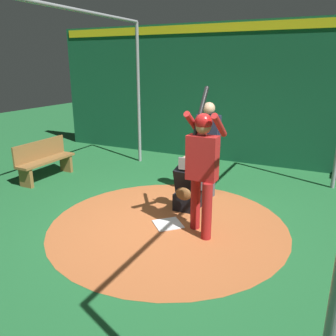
{
  "coord_description": "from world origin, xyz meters",
  "views": [
    {
      "loc": [
        4.48,
        2.2,
        2.48
      ],
      "look_at": [
        0.0,
        0.0,
        0.95
      ],
      "focal_mm": 36.78,
      "sensor_mm": 36.0,
      "label": 1
    }
  ],
  "objects_px": {
    "batter": "(202,162)",
    "catcher": "(187,189)",
    "home_plate": "(168,224)",
    "bench": "(45,160)",
    "umpire": "(208,144)"
  },
  "relations": [
    {
      "from": "home_plate",
      "to": "catcher",
      "type": "distance_m",
      "value": 0.78
    },
    {
      "from": "catcher",
      "to": "home_plate",
      "type": "bearing_deg",
      "value": -2.8
    },
    {
      "from": "batter",
      "to": "home_plate",
      "type": "bearing_deg",
      "value": -91.95
    },
    {
      "from": "home_plate",
      "to": "batter",
      "type": "xyz_separation_m",
      "value": [
        0.02,
        0.56,
        1.1
      ]
    },
    {
      "from": "catcher",
      "to": "umpire",
      "type": "relative_size",
      "value": 0.55
    },
    {
      "from": "batter",
      "to": "catcher",
      "type": "xyz_separation_m",
      "value": [
        -0.7,
        -0.52,
        -0.72
      ]
    },
    {
      "from": "home_plate",
      "to": "catcher",
      "type": "height_order",
      "value": "catcher"
    },
    {
      "from": "catcher",
      "to": "umpire",
      "type": "height_order",
      "value": "umpire"
    },
    {
      "from": "umpire",
      "to": "bench",
      "type": "xyz_separation_m",
      "value": [
        0.63,
        -3.56,
        -0.58
      ]
    },
    {
      "from": "batter",
      "to": "bench",
      "type": "distance_m",
      "value": 4.17
    },
    {
      "from": "home_plate",
      "to": "batter",
      "type": "relative_size",
      "value": 0.2
    },
    {
      "from": "batter",
      "to": "umpire",
      "type": "relative_size",
      "value": 1.2
    },
    {
      "from": "home_plate",
      "to": "catcher",
      "type": "relative_size",
      "value": 0.43
    },
    {
      "from": "umpire",
      "to": "home_plate",
      "type": "bearing_deg",
      "value": -3.54
    },
    {
      "from": "home_plate",
      "to": "bench",
      "type": "xyz_separation_m",
      "value": [
        -0.87,
        -3.46,
        0.42
      ]
    }
  ]
}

